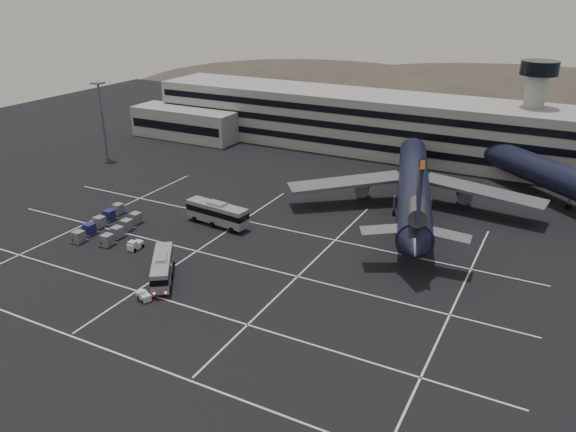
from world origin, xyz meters
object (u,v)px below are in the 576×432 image
at_px(trijet_main, 414,187).
at_px(tug_a, 135,245).
at_px(bus_far, 217,213).
at_px(bus_near, 162,267).
at_px(uld_cluster, 110,225).

bearing_deg(trijet_main, tug_a, -151.16).
relative_size(trijet_main, bus_far, 4.59).
xyz_separation_m(bus_near, tug_a, (-10.32, 5.71, -1.37)).
distance_m(trijet_main, uld_cluster, 54.33).
bearing_deg(bus_far, tug_a, 162.63).
distance_m(bus_near, bus_far, 20.36).
height_order(bus_near, bus_far, bus_far).
distance_m(bus_near, uld_cluster, 21.57).
bearing_deg(bus_far, bus_near, -162.14).
xyz_separation_m(tug_a, uld_cluster, (-9.02, 3.77, 0.24)).
distance_m(bus_far, uld_cluster, 18.56).
distance_m(trijet_main, bus_near, 47.91).
height_order(trijet_main, bus_far, trijet_main).
bearing_deg(tug_a, bus_far, 66.67).
height_order(tug_a, uld_cluster, uld_cluster).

